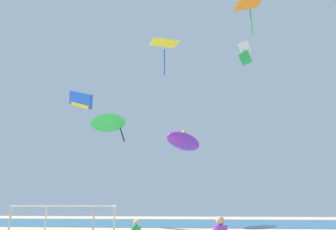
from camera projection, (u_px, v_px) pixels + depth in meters
name	position (u px, v px, depth m)	size (l,w,h in m)	color
ocean_strip	(187.00, 223.00, 42.07)	(110.00, 21.14, 0.03)	#28608C
canopy_tent	(68.00, 208.00, 12.28)	(3.07, 2.71, 2.21)	#B2B2B7
kite_diamond_orange	(250.00, 3.00, 29.67)	(2.91, 2.97, 3.81)	orange
kite_box_white	(245.00, 53.00, 40.30)	(1.82, 1.65, 2.92)	white
kite_parafoil_blue	(80.00, 100.00, 39.37)	(4.49, 4.27, 3.56)	blue
kite_inflatable_purple	(184.00, 141.00, 39.19)	(5.25, 7.52, 2.68)	purple
kite_delta_green	(108.00, 121.00, 29.07)	(4.38, 4.39, 2.75)	green
kite_diamond_yellow	(164.00, 45.00, 27.56)	(2.86, 2.84, 3.27)	yellow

